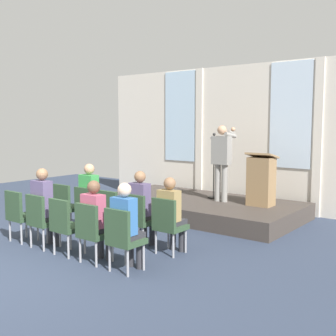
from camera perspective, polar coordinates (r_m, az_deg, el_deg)
ground_plane at (r=6.62m, az=-21.59°, el=-13.31°), size 17.06×17.06×0.00m
rear_partition at (r=11.09m, az=8.63°, el=4.41°), size 8.04×0.14×3.61m
stage_platform at (r=9.99m, az=4.09°, el=-5.28°), size 4.68×2.45×0.37m
speaker at (r=9.64m, az=7.26°, el=1.43°), size 0.51×0.69×1.73m
mic_stand at (r=10.14m, az=6.18°, el=-2.16°), size 0.28×0.28×1.55m
lectern at (r=9.33m, az=12.47°, el=-1.63°), size 0.60×0.48×1.16m
chair_r0_c0 at (r=8.72m, az=-13.56°, el=-4.76°), size 0.46×0.44×0.94m
chair_r0_c1 at (r=8.24m, az=-10.75°, el=-5.34°), size 0.46×0.44×0.94m
audience_r0_c1 at (r=8.25m, az=-10.37°, el=-3.69°), size 0.36×0.39×1.38m
chair_r0_c2 at (r=7.78m, az=-7.58°, el=-5.96°), size 0.46×0.44×0.94m
chair_r0_c3 at (r=7.34m, az=-4.02°, el=-6.64°), size 0.46×0.44×0.94m
audience_r0_c3 at (r=7.36m, az=-3.61°, el=-4.98°), size 0.36×0.39×1.33m
chair_r0_c4 at (r=6.94m, az=-0.02°, el=-7.38°), size 0.46×0.44×0.94m
audience_r0_c4 at (r=6.97m, az=0.41°, el=-5.84°), size 0.36×0.39×1.28m
chair_r1_c0 at (r=8.12m, az=-19.44°, el=-5.75°), size 0.46×0.44×0.94m
chair_r1_c1 at (r=7.59m, az=-16.78°, el=-6.46°), size 0.46×0.44×0.94m
audience_r1_c1 at (r=7.59m, az=-16.36°, el=-4.68°), size 0.36×0.39×1.39m
chair_r1_c2 at (r=7.09m, az=-13.73°, el=-7.26°), size 0.46×0.44×0.94m
chair_r1_c3 at (r=6.61m, az=-10.21°, el=-8.16°), size 0.46×0.44×0.94m
audience_r1_c3 at (r=6.62m, az=-9.70°, el=-6.52°), size 0.36×0.39×1.28m
chair_r1_c4 at (r=6.16m, az=-6.14°, el=-9.15°), size 0.46×0.44×0.94m
audience_r1_c4 at (r=6.17m, az=-5.63°, el=-7.29°), size 0.36×0.39×1.30m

